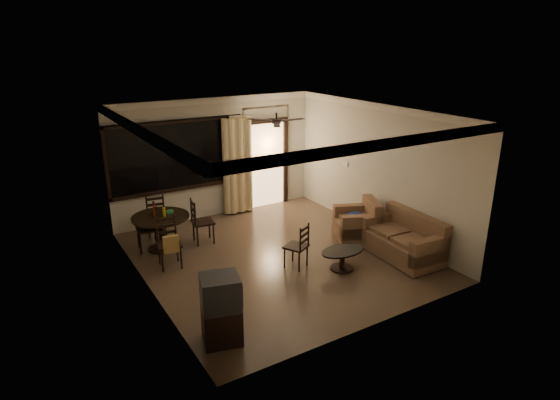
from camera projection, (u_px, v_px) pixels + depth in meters
ground at (277, 256)px, 9.17m from camera, size 5.50×5.50×0.00m
room_shell at (258, 145)px, 10.30m from camera, size 5.50×6.70×5.50m
dining_table at (161, 223)px, 9.31m from camera, size 1.13×1.13×0.93m
dining_chair_west at (149, 236)px, 9.38m from camera, size 0.48×0.48×0.95m
dining_chair_east at (203, 230)px, 9.71m from camera, size 0.48×0.48×0.95m
dining_chair_south at (170, 252)px, 8.65m from camera, size 0.48×0.53×0.95m
dining_chair_north at (156, 222)px, 10.09m from camera, size 0.48×0.48×0.95m
tv_cabinet at (221, 309)px, 6.45m from camera, size 0.63×0.60×1.01m
sofa at (405, 241)px, 9.05m from camera, size 0.92×1.62×0.84m
armchair at (359, 224)px, 9.83m from camera, size 1.11×1.11×0.85m
coffee_table at (342, 256)px, 8.58m from camera, size 0.88×0.53×0.38m
side_chair at (296, 254)px, 8.67m from camera, size 0.52×0.52×0.86m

